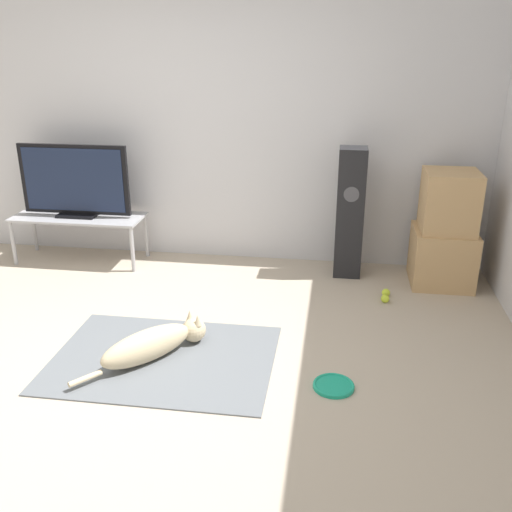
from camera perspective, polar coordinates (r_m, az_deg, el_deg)
ground_plane at (r=3.78m, az=-12.45°, el=-11.02°), size 12.00×12.00×0.00m
wall_back at (r=5.27m, az=-5.54°, el=13.36°), size 8.00×0.06×2.55m
area_rug at (r=3.84m, az=-9.24°, el=-10.07°), size 1.44×1.05×0.01m
dog at (r=3.81m, az=-10.12°, el=-8.56°), size 0.68×0.79×0.22m
frisbee at (r=3.55m, az=7.77°, el=-12.71°), size 0.25×0.25×0.03m
cardboard_box_lower at (r=5.07m, az=18.12°, el=-0.06°), size 0.50×0.50×0.48m
cardboard_box_upper at (r=4.92m, az=18.78°, el=5.19°), size 0.43×0.43×0.50m
floor_speaker at (r=4.96m, az=9.37°, el=4.25°), size 0.23×0.24×1.12m
tv_stand at (r=5.51m, az=-17.29°, el=3.38°), size 1.20×0.44×0.44m
tv at (r=5.42m, az=-17.70°, el=7.10°), size 1.01×0.20×0.65m
tennis_ball_by_boxes at (r=4.65m, az=12.79°, el=-4.18°), size 0.07×0.07×0.07m
tennis_ball_near_speaker at (r=4.75m, az=12.86°, el=-3.60°), size 0.07×0.07×0.07m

